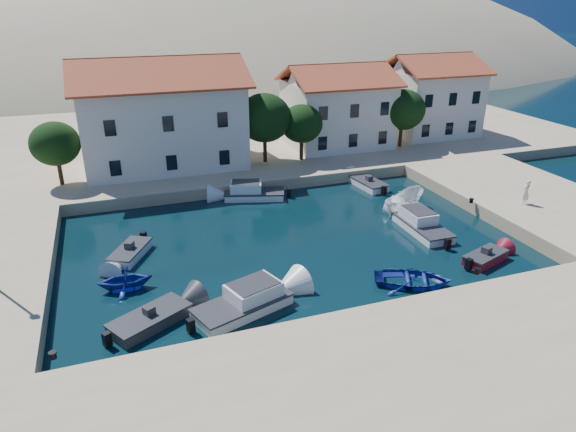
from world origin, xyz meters
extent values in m
plane|color=black|center=(0.00, 0.00, 0.00)|extent=(400.00, 400.00, 0.00)
cube|color=tan|center=(0.00, -6.00, 0.50)|extent=(52.00, 12.00, 1.00)
cube|color=tan|center=(20.50, 10.00, 0.50)|extent=(11.00, 20.00, 1.00)
cube|color=tan|center=(2.00, 38.00, 0.50)|extent=(80.00, 36.00, 1.00)
ellipsoid|color=tan|center=(-10.00, 110.00, -20.00)|extent=(198.00, 126.00, 72.00)
ellipsoid|color=tan|center=(35.00, 130.00, -25.00)|extent=(220.00, 176.00, 99.00)
cube|color=white|center=(-6.00, 28.00, 4.75)|extent=(14.00, 9.00, 7.50)
pyramid|color=#AA3926|center=(-6.00, 28.00, 9.60)|extent=(14.70, 9.45, 2.20)
cube|color=white|center=(12.00, 29.00, 4.25)|extent=(10.00, 8.00, 6.50)
pyramid|color=#AA3926|center=(12.00, 29.00, 8.40)|extent=(10.50, 8.40, 1.80)
cube|color=white|center=(24.00, 30.00, 4.50)|extent=(9.00, 8.00, 7.00)
pyramid|color=#AA3926|center=(24.00, 30.00, 8.90)|extent=(9.45, 8.40, 1.80)
cylinder|color=#382314|center=(-15.00, 25.00, 2.25)|extent=(0.36, 0.36, 2.50)
ellipsoid|color=black|center=(-15.00, 25.00, 4.50)|extent=(4.00, 4.00, 3.60)
cylinder|color=#382314|center=(3.00, 25.50, 2.50)|extent=(0.36, 0.36, 3.00)
ellipsoid|color=black|center=(3.00, 25.50, 5.20)|extent=(5.00, 5.00, 4.50)
cylinder|color=#382314|center=(6.50, 25.00, 2.25)|extent=(0.36, 0.36, 2.50)
ellipsoid|color=black|center=(6.50, 25.00, 4.50)|extent=(4.00, 4.00, 3.60)
cylinder|color=#382314|center=(18.00, 26.00, 2.38)|extent=(0.36, 0.36, 2.75)
ellipsoid|color=black|center=(18.00, 26.00, 4.85)|extent=(4.60, 4.60, 4.14)
cylinder|color=black|center=(-14.30, 0.80, 1.15)|extent=(0.36, 0.36, 0.30)
cylinder|color=black|center=(8.00, 0.80, 1.15)|extent=(0.36, 0.36, 0.30)
cylinder|color=black|center=(14.70, 10.00, 1.15)|extent=(0.36, 0.36, 0.30)
cube|color=#303035|center=(-10.01, 3.46, 0.25)|extent=(4.41, 3.57, 0.90)
cube|color=#303035|center=(-10.01, 3.46, 0.58)|extent=(4.51, 3.65, 0.10)
cube|color=#303035|center=(-10.01, 3.46, 0.80)|extent=(0.68, 0.68, 0.50)
cube|color=white|center=(-5.23, 3.05, 0.25)|extent=(5.62, 3.80, 0.90)
cube|color=#303035|center=(-5.23, 3.05, 0.58)|extent=(5.75, 3.88, 0.10)
cube|color=white|center=(-5.23, 3.05, 0.95)|extent=(3.21, 2.68, 0.90)
imported|color=navy|center=(4.86, 2.43, 0.00)|extent=(5.35, 4.78, 0.91)
cube|color=maroon|center=(10.70, 3.28, 0.25)|extent=(3.33, 2.27, 0.90)
cube|color=#303035|center=(10.70, 3.28, 0.58)|extent=(3.41, 2.32, 0.10)
cube|color=#303035|center=(10.70, 3.28, 0.80)|extent=(0.63, 0.63, 0.50)
cube|color=white|center=(9.51, 8.56, 0.25)|extent=(2.17, 5.12, 0.90)
cube|color=#303035|center=(9.51, 8.56, 0.58)|extent=(2.22, 5.24, 0.10)
cube|color=white|center=(9.51, 8.56, 0.95)|extent=(1.81, 2.73, 0.90)
imported|color=white|center=(10.25, 12.35, 0.00)|extent=(4.78, 3.54, 1.74)
cube|color=white|center=(10.30, 18.20, 0.25)|extent=(2.19, 3.92, 0.90)
cube|color=#303035|center=(10.30, 18.20, 0.58)|extent=(2.24, 4.01, 0.10)
cube|color=#303035|center=(10.30, 18.20, 0.80)|extent=(0.56, 0.56, 0.50)
imported|color=navy|center=(-10.99, 7.47, 0.00)|extent=(3.11, 2.71, 1.59)
cube|color=white|center=(-10.46, 11.56, 0.25)|extent=(3.04, 3.79, 0.90)
cube|color=#303035|center=(-10.46, 11.56, 0.58)|extent=(3.10, 3.88, 0.10)
cube|color=#303035|center=(-10.46, 11.56, 0.80)|extent=(0.68, 0.68, 0.50)
cube|color=white|center=(0.02, 19.00, 0.25)|extent=(5.19, 3.34, 0.90)
cube|color=#303035|center=(0.02, 19.00, 0.58)|extent=(5.31, 3.41, 0.10)
cube|color=white|center=(0.02, 19.00, 0.95)|extent=(2.94, 2.39, 0.90)
imported|color=silver|center=(18.36, 8.48, 1.93)|extent=(0.79, 0.64, 1.87)
camera|label=1|loc=(-10.73, -19.67, 15.48)|focal=32.00mm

